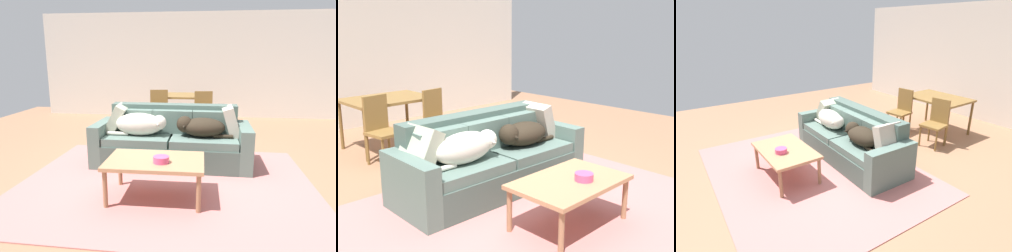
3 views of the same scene
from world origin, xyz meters
The scene contains 13 objects.
ground_plane centered at (0.00, 0.00, 0.00)m, with size 10.00×10.00×0.00m, color #996C4E.
back_partition centered at (0.00, 4.00, 1.35)m, with size 8.00×0.12×2.70m, color beige.
area_rug centered at (-0.14, -0.60, 0.01)m, with size 3.65×2.90×0.01m, color #BF716C.
couch centered at (-0.13, 0.17, 0.34)m, with size 2.28×0.89×0.86m.
dog_on_left_cushion centered at (-0.56, 0.02, 0.62)m, with size 0.86×0.34×0.32m.
dog_on_right_cushion centered at (0.28, 0.05, 0.60)m, with size 0.79×0.41×0.29m.
throw_pillow_by_left_arm centered at (-0.99, 0.24, 0.65)m, with size 0.16×0.43×0.43m, color #A9B097.
throw_pillow_by_right_arm centered at (0.72, 0.20, 0.65)m, with size 0.15×0.43×0.43m, color #B5AA99.
coffee_table centered at (-0.20, -1.02, 0.41)m, with size 1.07×0.69×0.46m.
bowl_on_coffee_table centered at (-0.12, -1.12, 0.49)m, with size 0.17×0.17×0.07m, color #EA4C7F.
dining_table centered at (-0.13, 2.44, 0.69)m, with size 1.22×0.90×0.76m.
dining_chair_near_left centered at (-0.57, 1.82, 0.50)m, with size 0.45×0.45×0.92m.
dining_chair_near_right centered at (0.34, 1.81, 0.49)m, with size 0.46×0.46×0.90m.
Camera 1 is at (0.30, -4.16, 1.56)m, focal length 32.39 mm.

